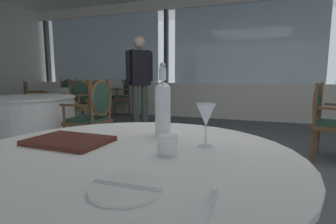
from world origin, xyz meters
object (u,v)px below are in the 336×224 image
Objects in this scene: wine_glass at (206,116)px; dining_chair_2_2 at (96,99)px; menu_book at (69,141)px; side_plate at (126,188)px; water_bottle at (163,106)px; water_tumbler at (168,144)px; dining_chair_1_1 at (94,112)px; dining_chair_2_1 at (33,98)px; dining_chair_2_0 at (70,93)px; dining_chair_1_2 at (76,101)px; diner_person_0 at (140,77)px; dining_chair_2_3 at (122,94)px; dining_chair_0_1 at (328,116)px.

dining_chair_2_2 is (-2.99, 3.48, -0.31)m from wine_glass.
side_plate is at bearing -33.36° from menu_book.
water_bottle is 0.28m from wine_glass.
water_bottle is 0.32m from water_tumbler.
dining_chair_1_1 reaches higher than dining_chair_2_1.
dining_chair_2_1 is at bearing 139.42° from side_plate.
dining_chair_2_2 is (-1.21, 1.76, -0.02)m from dining_chair_1_1.
dining_chair_2_0 is 2.10m from dining_chair_2_2.
dining_chair_1_2 is at bearing 130.96° from side_plate.
diner_person_0 is (-1.67, 3.20, 0.12)m from water_bottle.
wine_glass is at bearing 166.76° from dining_chair_2_2.
dining_chair_2_1 is at bearing -44.88° from dining_chair_2_0.
dining_chair_2_0 is at bearing 14.12° from diner_person_0.
dining_chair_2_3 is at bearing -68.12° from dining_chair_1_1.
dining_chair_2_0 is at bearing 134.80° from wine_glass.
dining_chair_2_1 is (-2.67, 1.53, -0.03)m from dining_chair_1_1.
dining_chair_1_2 is at bearing 133.97° from water_tumbler.
dining_chair_1_1 is at bearing -83.76° from dining_chair_2_1.
side_plate is 0.21× the size of dining_chair_2_1.
diner_person_0 is at bearing 9.73° from dining_chair_2_0.
water_bottle reaches higher than dining_chair_2_1.
dining_chair_2_0 is 1.00× the size of dining_chair_2_2.
dining_chair_2_3 reaches higher than wine_glass.
dining_chair_0_1 is 4.87m from dining_chair_2_3.
dining_chair_0_1 is at bearing 14.56° from dining_chair_2_0.
dining_chair_2_3 is at bearing 123.06° from wine_glass.
diner_person_0 is (-1.91, 3.34, 0.13)m from wine_glass.
dining_chair_0_1 is (1.09, 2.94, -0.19)m from side_plate.
dining_chair_2_3 is at bearing 45.01° from dining_chair_2_0.
side_plate is 0.20× the size of dining_chair_2_0.
side_plate is at bearing -89.05° from water_tumbler.
dining_chair_1_1 is (-1.67, 2.18, -0.17)m from side_plate.
water_tumbler reaches higher than side_plate.
dining_chair_1_1 is at bearing 160.58° from dining_chair_2_2.
dining_chair_2_2 is (-3.97, 1.00, 0.00)m from dining_chair_0_1.
water_bottle reaches higher than dining_chair_2_3.
dining_chair_2_1 reaches higher than side_plate.
dining_chair_2_1 is at bearing 0.00° from dining_chair_2_3.
diner_person_0 is (2.77, -1.37, 0.43)m from dining_chair_2_0.
dining_chair_1_1 is (-1.66, 1.86, -0.20)m from water_tumbler.
dining_chair_1_1 is 1.05× the size of dining_chair_2_3.
dining_chair_0_1 is at bearing 95.69° from dining_chair_2_3.
diner_person_0 is (1.31, -1.60, 0.44)m from dining_chair_2_3.
wine_glass is 0.20× the size of dining_chair_2_1.
dining_chair_2_0 is at bearing -44.99° from dining_chair_2_3.
dining_chair_2_1 is at bearing 141.00° from menu_book.
dining_chair_0_1 is 0.99× the size of dining_chair_2_2.
menu_book is at bearing -179.71° from water_tumbler.
dining_chair_2_3 reaches higher than menu_book.
wine_glass is 4.03m from dining_chair_1_2.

